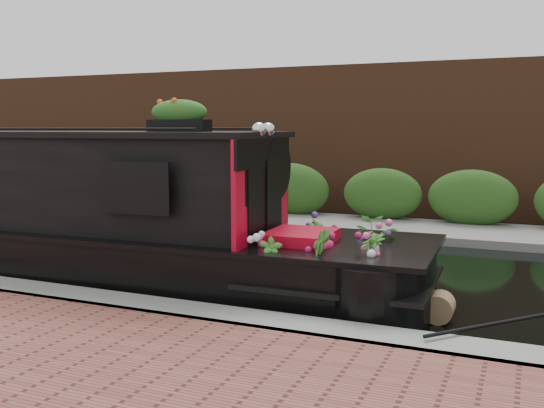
% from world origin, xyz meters
% --- Properties ---
extents(ground, '(80.00, 80.00, 0.00)m').
position_xyz_m(ground, '(0.00, 0.00, 0.00)').
color(ground, black).
rests_on(ground, ground).
extents(near_bank_coping, '(40.00, 0.60, 0.50)m').
position_xyz_m(near_bank_coping, '(0.00, -3.30, 0.00)').
color(near_bank_coping, gray).
rests_on(near_bank_coping, ground).
extents(far_bank_path, '(40.00, 2.40, 0.34)m').
position_xyz_m(far_bank_path, '(0.00, 4.20, 0.00)').
color(far_bank_path, slate).
rests_on(far_bank_path, ground).
extents(far_hedge, '(40.00, 1.10, 2.80)m').
position_xyz_m(far_hedge, '(0.00, 5.10, 0.00)').
color(far_hedge, '#2A531B').
rests_on(far_hedge, ground).
extents(far_brick_wall, '(40.00, 1.00, 8.00)m').
position_xyz_m(far_brick_wall, '(0.00, 7.20, 0.00)').
color(far_brick_wall, brown).
rests_on(far_brick_wall, ground).
extents(narrowboat, '(12.57, 2.59, 2.95)m').
position_xyz_m(narrowboat, '(-1.99, -1.85, 0.87)').
color(narrowboat, black).
rests_on(narrowboat, ground).
extents(rope_fender, '(0.35, 0.35, 0.35)m').
position_xyz_m(rope_fender, '(4.63, -1.85, 0.18)').
color(rope_fender, olive).
rests_on(rope_fender, ground).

